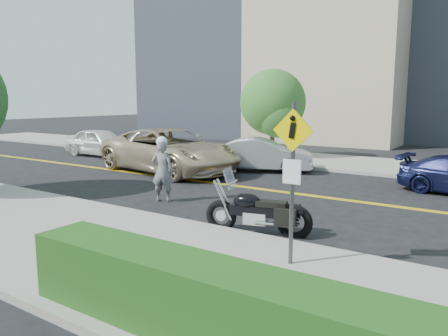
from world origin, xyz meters
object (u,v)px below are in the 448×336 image
at_px(pedestrian_sign, 292,168).
at_px(motorcycle, 258,202).
at_px(suv, 170,150).
at_px(parked_car_white, 101,142).
at_px(motorcyclist, 162,169).
at_px(parked_car_silver, 262,155).

xyz_separation_m(pedestrian_sign, motorcycle, (-1.66, 1.71, -1.19)).
bearing_deg(suv, parked_car_white, 83.40).
distance_m(pedestrian_sign, motorcyclist, 6.56).
height_order(pedestrian_sign, motorcyclist, pedestrian_sign).
bearing_deg(parked_car_white, motorcyclist, -122.70).
distance_m(suv, parked_car_silver, 4.12).
relative_size(motorcyclist, parked_car_white, 0.45).
xyz_separation_m(pedestrian_sign, motorcyclist, (-5.78, 2.94, -0.93)).
xyz_separation_m(pedestrian_sign, parked_car_white, (-16.18, 9.37, -1.18)).
relative_size(parked_car_white, parked_car_silver, 1.02).
height_order(motorcyclist, motorcycle, motorcyclist).
relative_size(motorcycle, parked_car_silver, 0.57).
height_order(motorcyclist, parked_car_silver, motorcyclist).
distance_m(motorcyclist, motorcycle, 4.31).
bearing_deg(parked_car_white, motorcycle, -118.78).
bearing_deg(motorcycle, pedestrian_sign, -60.07).
bearing_deg(parked_car_silver, motorcycle, -175.00).
relative_size(motorcycle, suv, 0.37).
bearing_deg(motorcyclist, parked_car_silver, -110.64).
bearing_deg(motorcyclist, suv, -74.06).
relative_size(pedestrian_sign, motorcyclist, 1.45).
bearing_deg(parked_car_white, pedestrian_sign, -121.05).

